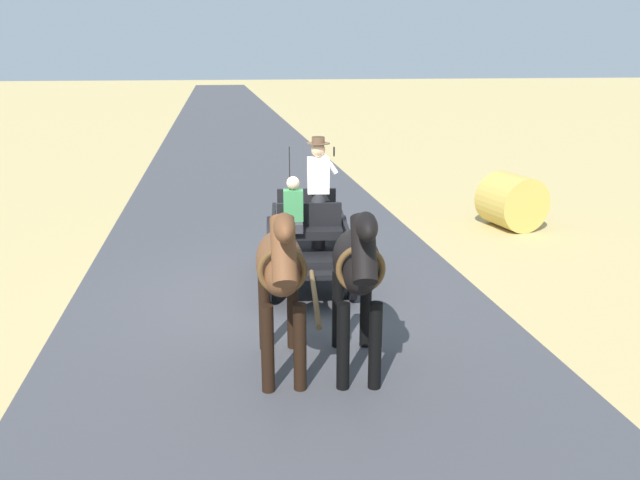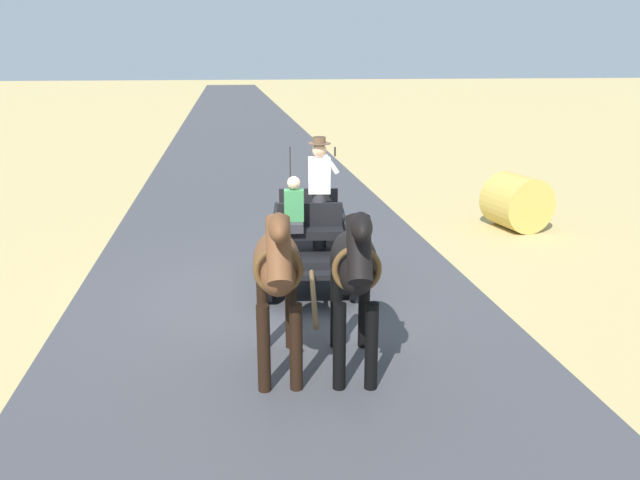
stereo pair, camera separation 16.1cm
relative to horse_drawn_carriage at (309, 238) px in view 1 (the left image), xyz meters
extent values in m
plane|color=tan|center=(0.54, 0.31, -0.82)|extent=(200.00, 200.00, 0.00)
cube|color=#424247|center=(0.54, 0.31, -0.81)|extent=(6.54, 160.00, 0.01)
cube|color=black|center=(-0.01, -0.08, -0.16)|extent=(1.43, 2.31, 0.12)
cube|color=black|center=(-0.57, -0.02, 0.12)|extent=(0.28, 2.08, 0.44)
cube|color=black|center=(0.56, -0.14, 0.12)|extent=(0.28, 2.08, 0.44)
cube|color=black|center=(0.12, 1.13, -0.26)|extent=(1.10, 0.35, 0.08)
cube|color=black|center=(-0.13, -1.28, -0.34)|extent=(0.74, 0.28, 0.06)
cube|color=black|center=(0.06, 0.52, 0.22)|extent=(1.05, 0.47, 0.14)
cube|color=black|center=(0.04, 0.34, 0.44)|extent=(1.02, 0.19, 0.44)
cube|color=black|center=(-0.06, -0.58, 0.22)|extent=(1.05, 0.47, 0.14)
cube|color=black|center=(-0.08, -0.75, 0.44)|extent=(1.02, 0.19, 0.44)
cylinder|color=black|center=(-0.57, 0.75, -0.34)|extent=(0.20, 0.97, 0.96)
cylinder|color=black|center=(-0.57, 0.75, -0.34)|extent=(0.14, 0.22, 0.21)
cylinder|color=black|center=(0.72, 0.61, -0.34)|extent=(0.20, 0.97, 0.96)
cylinder|color=black|center=(0.72, 0.61, -0.34)|extent=(0.14, 0.22, 0.21)
cylinder|color=black|center=(-0.73, -0.78, -0.34)|extent=(0.20, 0.97, 0.96)
cylinder|color=black|center=(-0.73, -0.78, -0.34)|extent=(0.14, 0.22, 0.21)
cylinder|color=black|center=(0.56, -0.92, -0.34)|extent=(0.20, 0.97, 0.96)
cylinder|color=black|center=(0.56, -0.92, -0.34)|extent=(0.14, 0.22, 0.21)
cylinder|color=brown|center=(0.23, 2.10, -0.21)|extent=(0.28, 2.00, 0.07)
cylinder|color=black|center=(0.36, 0.49, 0.92)|extent=(0.02, 0.02, 1.30)
cylinder|color=#2D2D33|center=(-0.12, 0.26, 0.35)|extent=(0.22, 0.22, 0.90)
cube|color=silver|center=(-0.12, 0.26, 1.08)|extent=(0.36, 0.25, 0.56)
sphere|color=tan|center=(-0.12, 0.26, 1.48)|extent=(0.22, 0.22, 0.22)
cylinder|color=#473323|center=(-0.12, 0.26, 1.58)|extent=(0.36, 0.36, 0.01)
cylinder|color=#473323|center=(-0.12, 0.26, 1.63)|extent=(0.20, 0.20, 0.10)
cylinder|color=silver|center=(-0.29, 0.32, 1.26)|extent=(0.27, 0.11, 0.32)
cube|color=black|center=(-0.35, 0.35, 1.46)|extent=(0.03, 0.07, 0.14)
cube|color=#2D2D33|center=(0.32, 0.61, 0.36)|extent=(0.31, 0.35, 0.14)
cube|color=#387F47|center=(0.31, 0.49, 0.67)|extent=(0.32, 0.23, 0.48)
sphere|color=beige|center=(0.31, 0.49, 1.02)|extent=(0.20, 0.20, 0.20)
ellipsoid|color=black|center=(-0.14, 2.95, 0.55)|extent=(0.77, 1.62, 0.64)
cylinder|color=black|center=(-0.24, 3.51, -0.29)|extent=(0.15, 0.15, 1.05)
cylinder|color=black|center=(0.12, 3.46, -0.29)|extent=(0.15, 0.15, 1.05)
cylinder|color=black|center=(-0.39, 2.43, -0.29)|extent=(0.15, 0.15, 1.05)
cylinder|color=black|center=(-0.03, 2.38, -0.29)|extent=(0.15, 0.15, 1.05)
cylinder|color=black|center=(-0.02, 3.78, 0.95)|extent=(0.35, 0.68, 0.73)
ellipsoid|color=black|center=(0.01, 4.00, 1.26)|extent=(0.29, 0.56, 0.28)
cube|color=black|center=(-0.03, 3.76, 0.99)|extent=(0.13, 0.51, 0.56)
cylinder|color=black|center=(-0.24, 2.21, 0.25)|extent=(0.11, 0.11, 0.70)
torus|color=brown|center=(-0.06, 3.49, 0.63)|extent=(0.55, 0.14, 0.55)
ellipsoid|color=brown|center=(0.76, 2.85, 0.55)|extent=(0.63, 1.59, 0.64)
cylinder|color=black|center=(0.60, 3.41, -0.29)|extent=(0.15, 0.15, 1.05)
cylinder|color=black|center=(0.97, 3.39, -0.29)|extent=(0.15, 0.15, 1.05)
cylinder|color=black|center=(0.55, 2.32, -0.29)|extent=(0.15, 0.15, 1.05)
cylinder|color=black|center=(0.92, 2.30, -0.29)|extent=(0.15, 0.15, 1.05)
cylinder|color=brown|center=(0.80, 3.69, 0.95)|extent=(0.29, 0.66, 0.73)
ellipsoid|color=brown|center=(0.81, 3.91, 1.26)|extent=(0.25, 0.55, 0.28)
cube|color=black|center=(0.80, 3.67, 0.99)|extent=(0.08, 0.50, 0.56)
cylinder|color=black|center=(0.72, 2.11, 0.25)|extent=(0.11, 0.11, 0.70)
torus|color=brown|center=(0.79, 3.40, 0.63)|extent=(0.55, 0.10, 0.55)
cylinder|color=gold|center=(-4.98, -2.88, -0.22)|extent=(1.39, 1.31, 1.20)
camera|label=1|loc=(1.43, 9.78, 2.86)|focal=35.08mm
camera|label=2|loc=(1.27, 9.81, 2.86)|focal=35.08mm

